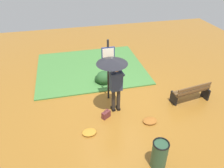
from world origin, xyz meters
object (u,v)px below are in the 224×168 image
at_px(person_with_umbrella, 114,72).
at_px(handbag, 106,114).
at_px(info_sign_post, 108,64).
at_px(trash_bin, 159,155).
at_px(park_bench, 191,92).

bearing_deg(person_with_umbrella, handbag, 40.97).
height_order(person_with_umbrella, handbag, person_with_umbrella).
relative_size(info_sign_post, handbag, 6.22).
bearing_deg(trash_bin, info_sign_post, -79.12).
relative_size(person_with_umbrella, handbag, 5.53).
height_order(info_sign_post, park_bench, info_sign_post).
distance_m(handbag, park_bench, 3.17).
relative_size(person_with_umbrella, info_sign_post, 0.89).
xyz_separation_m(handbag, park_bench, (-3.15, -0.15, 0.28)).
xyz_separation_m(person_with_umbrella, trash_bin, (-0.59, 2.40, -1.13)).
distance_m(person_with_umbrella, info_sign_post, 0.75).
bearing_deg(info_sign_post, handbag, 73.14).
bearing_deg(info_sign_post, trash_bin, 100.88).
distance_m(person_with_umbrella, handbag, 1.49).
relative_size(handbag, park_bench, 0.26).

